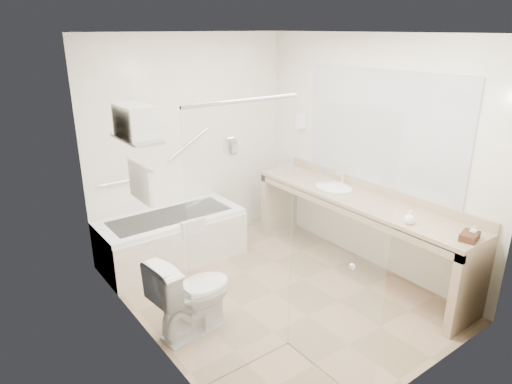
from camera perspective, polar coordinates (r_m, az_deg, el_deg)
floor at (r=4.77m, az=2.20°, el=-12.38°), size 3.20×3.20×0.00m
ceiling at (r=4.03m, az=2.70°, el=19.24°), size 2.60×3.20×0.10m
wall_back at (r=5.52m, az=-8.13°, el=6.15°), size 2.60×0.10×2.50m
wall_front at (r=3.24m, az=20.59°, el=-5.06°), size 2.60×0.10×2.50m
wall_left at (r=3.60m, az=-13.88°, el=-1.78°), size 0.10×3.20×2.50m
wall_right at (r=5.12m, az=13.85°, el=4.68°), size 0.10×3.20×2.50m
bathtub at (r=5.33m, az=-10.45°, el=-5.66°), size 1.60×0.73×0.59m
grab_bar_short at (r=5.20m, az=-16.94°, el=1.15°), size 0.40×0.03×0.03m
grab_bar_long at (r=5.46m, az=-8.39°, el=5.99°), size 0.53×0.03×0.33m
shower_enclosure at (r=3.27m, az=3.98°, el=-7.07°), size 0.96×0.91×2.11m
towel_shelf at (r=3.82m, az=-14.82°, el=7.28°), size 0.24×0.55×0.81m
vanity_counter at (r=5.02m, az=12.56°, el=-2.88°), size 0.55×2.70×0.95m
sink at (r=5.23m, az=9.65°, el=0.35°), size 0.40×0.52×0.14m
faucet at (r=5.29m, az=10.81°, el=1.79°), size 0.03×0.03×0.14m
mirror at (r=4.95m, az=15.40°, el=7.62°), size 0.02×2.00×1.20m
hairdryer_unit at (r=5.75m, az=5.61°, el=8.84°), size 0.08×0.10×0.18m
toilet at (r=4.09m, az=-7.92°, el=-12.52°), size 0.79×0.50×0.73m
amenity_basket at (r=4.27m, az=25.14°, el=-5.04°), size 0.22×0.17×0.06m
soap_bottle_a at (r=4.31m, az=25.46°, el=-4.93°), size 0.08×0.12×0.05m
soap_bottle_b at (r=4.40m, az=18.65°, el=-3.16°), size 0.12×0.14×0.10m
water_bottle_left at (r=5.19m, az=8.39°, el=1.77°), size 0.07×0.07×0.21m
water_bottle_mid at (r=5.51m, az=4.10°, el=2.97°), size 0.06×0.06×0.20m
water_bottle_right at (r=5.29m, az=8.18°, el=1.92°), size 0.05×0.05×0.17m
drinking_glass_near at (r=5.24m, az=9.00°, el=1.31°), size 0.08×0.08×0.09m
drinking_glass_far at (r=5.51m, az=5.30°, el=2.43°), size 0.09×0.09×0.10m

